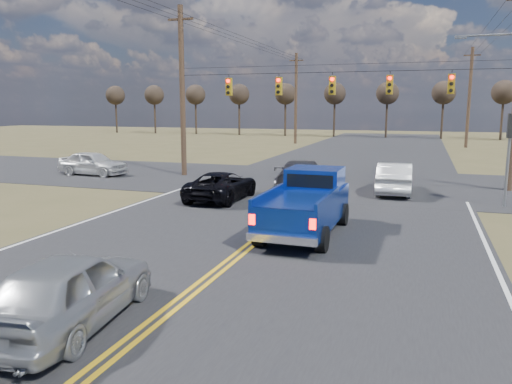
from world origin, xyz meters
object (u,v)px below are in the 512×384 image
(silver_suv, at_px, (70,289))
(dgrey_car_queue, at_px, (302,176))
(pickup_truck, at_px, (306,204))
(black_suv, at_px, (222,186))
(white_car_queue, at_px, (394,178))
(cross_car_west, at_px, (93,163))

(silver_suv, bearing_deg, dgrey_car_queue, -99.16)
(pickup_truck, xyz_separation_m, black_suv, (-5.00, 4.78, -0.36))
(white_car_queue, bearing_deg, cross_car_west, -4.45)
(pickup_truck, height_order, cross_car_west, pickup_truck)
(pickup_truck, bearing_deg, black_suv, 137.06)
(black_suv, bearing_deg, white_car_queue, -149.63)
(pickup_truck, relative_size, silver_suv, 1.27)
(white_car_queue, bearing_deg, silver_suv, 71.95)
(cross_car_west, bearing_deg, silver_suv, -140.84)
(pickup_truck, height_order, dgrey_car_queue, pickup_truck)
(pickup_truck, distance_m, dgrey_car_queue, 8.35)
(pickup_truck, xyz_separation_m, silver_suv, (-2.72, -8.37, -0.26))
(white_car_queue, bearing_deg, dgrey_car_queue, 10.09)
(pickup_truck, distance_m, black_suv, 6.93)
(pickup_truck, bearing_deg, cross_car_west, 148.64)
(silver_suv, xyz_separation_m, black_suv, (-2.28, 13.15, -0.10))
(pickup_truck, bearing_deg, silver_suv, -107.16)
(white_car_queue, xyz_separation_m, dgrey_car_queue, (-4.39, -0.93, 0.04))
(pickup_truck, xyz_separation_m, cross_car_west, (-15.62, 9.83, -0.26))
(white_car_queue, bearing_deg, black_suv, 28.19)
(dgrey_car_queue, distance_m, cross_car_west, 13.67)
(silver_suv, bearing_deg, pickup_truck, -114.87)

